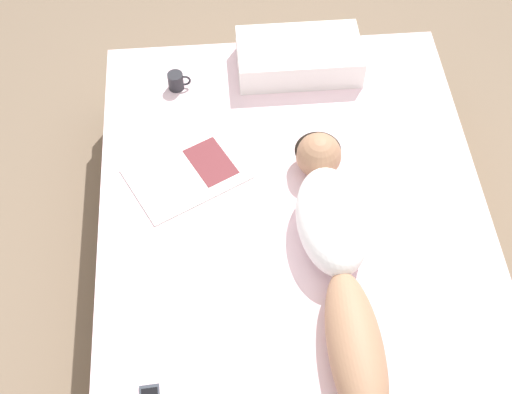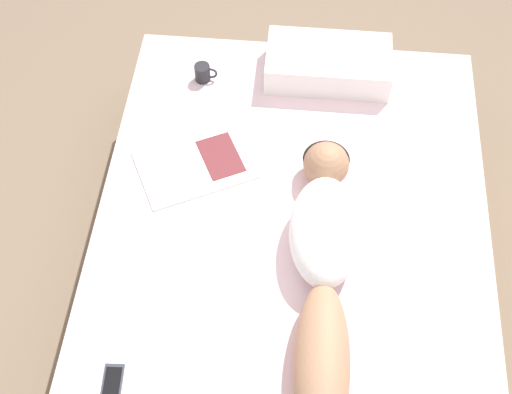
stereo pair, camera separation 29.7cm
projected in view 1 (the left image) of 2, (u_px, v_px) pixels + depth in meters
ground_plane at (289, 273)px, 3.42m from camera, size 12.00×12.00×0.00m
bed at (292, 245)px, 3.21m from camera, size 1.69×2.15×0.53m
person at (337, 248)px, 2.77m from camera, size 0.29×1.32×0.22m
open_magazine at (188, 173)px, 3.10m from camera, size 0.59×0.52×0.01m
coffee_mug at (176, 81)px, 3.36m from camera, size 0.11×0.07×0.09m
pillow at (299, 57)px, 3.41m from camera, size 0.59×0.32×0.15m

